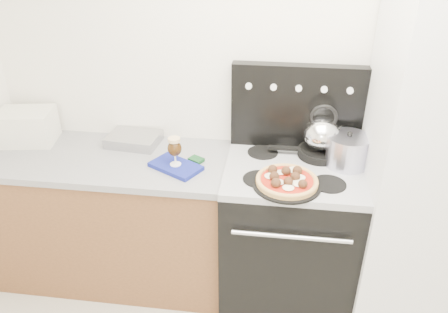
% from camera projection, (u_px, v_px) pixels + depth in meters
% --- Properties ---
extents(room_shell, '(3.52, 3.01, 2.52)m').
position_uv_depth(room_shell, '(280.00, 212.00, 1.50)').
color(room_shell, '#B5AFA0').
rests_on(room_shell, ground).
extents(base_cabinet, '(1.45, 0.60, 0.86)m').
position_uv_depth(base_cabinet, '(115.00, 220.00, 2.81)').
color(base_cabinet, brown).
rests_on(base_cabinet, ground).
extents(countertop, '(1.48, 0.63, 0.04)m').
position_uv_depth(countertop, '(105.00, 159.00, 2.59)').
color(countertop, gray).
rests_on(countertop, base_cabinet).
extents(stove_body, '(0.76, 0.65, 0.88)m').
position_uv_depth(stove_body, '(288.00, 235.00, 2.65)').
color(stove_body, black).
rests_on(stove_body, ground).
extents(cooktop, '(0.76, 0.65, 0.04)m').
position_uv_depth(cooktop, '(293.00, 171.00, 2.43)').
color(cooktop, '#ADADB2').
rests_on(cooktop, stove_body).
extents(backguard, '(0.76, 0.08, 0.50)m').
position_uv_depth(backguard, '(297.00, 107.00, 2.54)').
color(backguard, black).
rests_on(backguard, cooktop).
extents(fridge, '(0.64, 0.68, 1.90)m').
position_uv_depth(fridge, '(428.00, 174.00, 2.30)').
color(fridge, silver).
rests_on(fridge, ground).
extents(toaster_oven, '(0.36, 0.29, 0.20)m').
position_uv_depth(toaster_oven, '(27.00, 126.00, 2.70)').
color(toaster_oven, silver).
rests_on(toaster_oven, countertop).
extents(foil_sheet, '(0.33, 0.26, 0.06)m').
position_uv_depth(foil_sheet, '(134.00, 139.00, 2.70)').
color(foil_sheet, silver).
rests_on(foil_sheet, countertop).
extents(oven_mitt, '(0.33, 0.28, 0.02)m').
position_uv_depth(oven_mitt, '(176.00, 166.00, 2.45)').
color(oven_mitt, navy).
rests_on(oven_mitt, countertop).
extents(beer_glass, '(0.09, 0.09, 0.17)m').
position_uv_depth(beer_glass, '(175.00, 151.00, 2.40)').
color(beer_glass, '#321C07').
rests_on(beer_glass, oven_mitt).
extents(pizza_pan, '(0.38, 0.38, 0.01)m').
position_uv_depth(pizza_pan, '(287.00, 184.00, 2.26)').
color(pizza_pan, black).
rests_on(pizza_pan, cooktop).
extents(pizza, '(0.39, 0.39, 0.05)m').
position_uv_depth(pizza, '(287.00, 179.00, 2.25)').
color(pizza, '#E1C16D').
rests_on(pizza, pizza_pan).
extents(skillet, '(0.25, 0.25, 0.04)m').
position_uv_depth(skillet, '(319.00, 153.00, 2.52)').
color(skillet, black).
rests_on(skillet, cooktop).
extents(tea_kettle, '(0.26, 0.26, 0.23)m').
position_uv_depth(tea_kettle, '(322.00, 131.00, 2.46)').
color(tea_kettle, '#B0B2C7').
rests_on(tea_kettle, skillet).
extents(stock_pot, '(0.28, 0.28, 0.17)m').
position_uv_depth(stock_pot, '(347.00, 151.00, 2.41)').
color(stock_pot, silver).
rests_on(stock_pot, cooktop).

